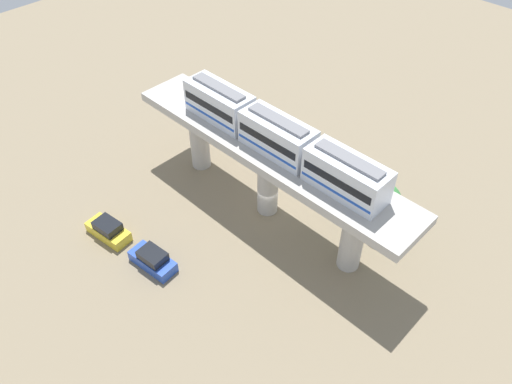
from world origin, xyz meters
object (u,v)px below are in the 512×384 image
object	(u,v)px
train	(278,136)
tree_near_viaduct	(383,200)
parked_car_blue	(153,260)
parked_car_yellow	(108,230)

from	to	relation	value
train	tree_near_viaduct	world-z (taller)	train
parked_car_blue	tree_near_viaduct	size ratio (longest dim) A/B	0.88
parked_car_blue	tree_near_viaduct	distance (m)	20.31
tree_near_viaduct	parked_car_blue	bearing A→B (deg)	-32.87
parked_car_yellow	parked_car_blue	distance (m)	5.58
parked_car_yellow	tree_near_viaduct	distance (m)	24.26
train	parked_car_blue	world-z (taller)	train
parked_car_yellow	tree_near_viaduct	xyz separation A→B (m)	(-17.62, 16.46, 2.61)
train	parked_car_blue	size ratio (longest dim) A/B	4.70
parked_car_yellow	train	bearing A→B (deg)	137.55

